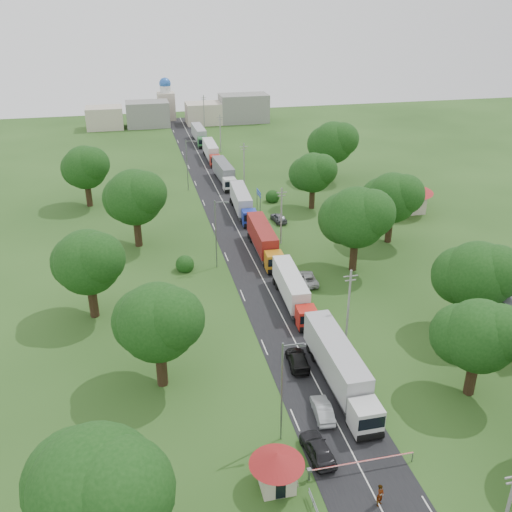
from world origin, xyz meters
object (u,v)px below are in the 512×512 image
object	(u,v)px
car_lane_mid	(322,410)
pedestrian_near	(380,495)
guard_booth	(277,466)
info_sign	(259,196)
truck_0	(339,367)
car_lane_front	(318,449)
boom_barrier	(346,465)

from	to	relation	value
car_lane_mid	pedestrian_near	distance (m)	10.55
guard_booth	car_lane_mid	size ratio (longest dim) A/B	1.03
car_lane_mid	info_sign	bearing A→B (deg)	-91.72
truck_0	car_lane_mid	distance (m)	5.15
info_sign	truck_0	xyz separation A→B (m)	(-3.21, -49.12, -0.71)
car_lane_front	car_lane_mid	size ratio (longest dim) A/B	1.11
car_lane_front	car_lane_mid	world-z (taller)	car_lane_front
car_lane_mid	truck_0	bearing A→B (deg)	-122.64
boom_barrier	guard_booth	xyz separation A→B (m)	(-5.84, -0.00, 1.27)
truck_0	car_lane_front	world-z (taller)	truck_0
info_sign	boom_barrier	bearing A→B (deg)	-96.24
car_lane_mid	pedestrian_near	size ratio (longest dim) A/B	2.17
car_lane_front	pedestrian_near	bearing A→B (deg)	112.71
car_lane_front	pedestrian_near	world-z (taller)	pedestrian_near
guard_booth	car_lane_mid	distance (m)	9.46
pedestrian_near	guard_booth	bearing A→B (deg)	115.74
boom_barrier	car_lane_front	size ratio (longest dim) A/B	1.95
boom_barrier	pedestrian_near	bearing A→B (deg)	-68.61
car_lane_front	car_lane_mid	distance (m)	5.08
boom_barrier	guard_booth	world-z (taller)	guard_booth
truck_0	pedestrian_near	distance (m)	14.57
pedestrian_near	car_lane_mid	bearing A→B (deg)	57.14
boom_barrier	info_sign	bearing A→B (deg)	83.76
boom_barrier	car_lane_front	xyz separation A→B (m)	(-1.64, 2.33, -0.09)
guard_booth	pedestrian_near	xyz separation A→B (m)	(7.21, -3.50, -1.18)
car_lane_mid	boom_barrier	bearing A→B (deg)	92.03
guard_booth	car_lane_front	size ratio (longest dim) A/B	0.93
boom_barrier	pedestrian_near	world-z (taller)	pedestrian_near
guard_booth	pedestrian_near	bearing A→B (deg)	-25.88
info_sign	truck_0	world-z (taller)	truck_0
truck_0	guard_booth	bearing A→B (deg)	-130.18
boom_barrier	car_lane_front	bearing A→B (deg)	125.14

